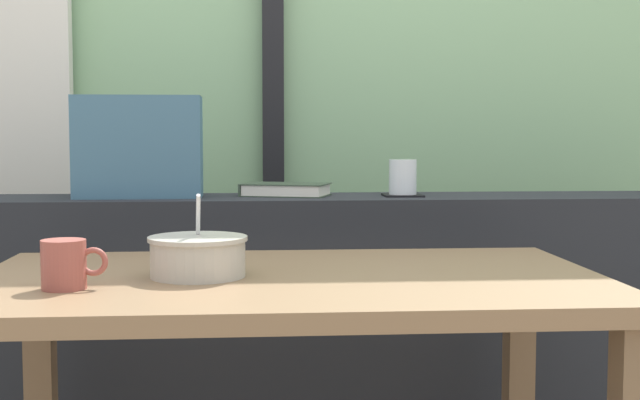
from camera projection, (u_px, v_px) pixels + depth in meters
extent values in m
cube|color=#8EBC89|center=(299.00, 9.00, 2.89)|extent=(4.80, 0.08, 2.80)
cube|color=black|center=(273.00, 36.00, 2.82)|extent=(0.07, 0.05, 2.60)
cube|color=#23262B|center=(313.00, 350.00, 2.28)|extent=(2.80, 0.29, 0.82)
cube|color=#846647|center=(290.00, 284.00, 1.62)|extent=(1.18, 0.69, 0.03)
cube|color=black|center=(403.00, 195.00, 2.25)|extent=(0.10, 0.10, 0.00)
cylinder|color=white|center=(403.00, 177.00, 2.25)|extent=(0.07, 0.07, 0.09)
cylinder|color=orange|center=(403.00, 183.00, 2.25)|extent=(0.07, 0.07, 0.05)
cube|color=#334233|center=(286.00, 195.00, 2.26)|extent=(0.25, 0.19, 0.00)
cube|color=silver|center=(286.00, 190.00, 2.26)|extent=(0.24, 0.19, 0.03)
cube|color=#334233|center=(286.00, 184.00, 2.26)|extent=(0.25, 0.19, 0.00)
cube|color=#334233|center=(247.00, 189.00, 2.29)|extent=(0.05, 0.13, 0.03)
cube|color=#426B84|center=(139.00, 147.00, 2.20)|extent=(0.32, 0.14, 0.26)
cylinder|color=#BCB7A8|center=(198.00, 257.00, 1.59)|extent=(0.18, 0.18, 0.08)
cylinder|color=#BCB7A8|center=(198.00, 239.00, 1.59)|extent=(0.18, 0.18, 0.01)
cylinder|color=brown|center=(198.00, 262.00, 1.60)|extent=(0.15, 0.15, 0.05)
cylinder|color=silver|center=(198.00, 229.00, 1.62)|extent=(0.02, 0.11, 0.14)
ellipsoid|color=silver|center=(199.00, 251.00, 1.64)|extent=(0.03, 0.05, 0.01)
cylinder|color=#9E4C42|center=(64.00, 264.00, 1.47)|extent=(0.08, 0.08, 0.08)
torus|color=#9E4C42|center=(93.00, 262.00, 1.47)|extent=(0.05, 0.01, 0.05)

